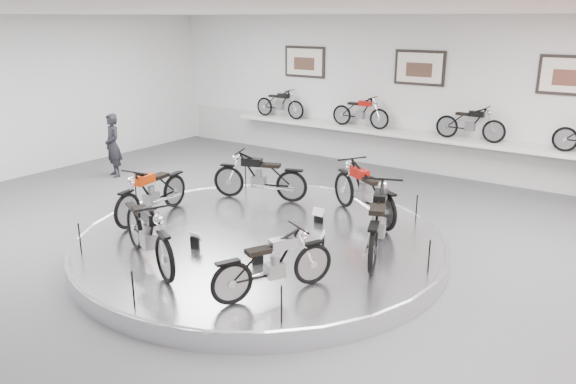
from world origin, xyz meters
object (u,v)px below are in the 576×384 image
Objects in this scene: bike_e at (148,232)px; visitor at (113,145)px; shelf at (411,135)px; bike_d at (152,192)px; bike_a at (378,220)px; bike_c at (260,176)px; display_platform at (261,243)px; bike_b at (364,191)px; bike_f at (274,263)px.

bike_e is 1.12× the size of visitor.
shelf is 8.34m from bike_e.
bike_d is at bearing -11.23° from visitor.
bike_a reaches higher than bike_d.
bike_d is (-0.98, -2.03, -0.00)m from bike_c.
bike_c reaches higher than bike_d.
display_platform is 2.13m from bike_c.
visitor is (-6.08, 1.73, 0.66)m from display_platform.
bike_c is at bearing 123.21° from bike_e.
shelf is 6.05× the size of bike_b.
bike_d is (-4.24, -0.89, -0.06)m from bike_a.
bike_e is (-2.66, -2.37, -0.03)m from bike_a.
bike_e is at bearing 79.95° from bike_c.
shelf is (0.00, 6.40, 0.85)m from display_platform.
visitor is at bearing -21.27° from bike_c.
display_platform is at bearing 91.04° from bike_b.
visitor reaches higher than bike_a.
bike_f is (-0.53, -2.07, -0.11)m from bike_a.
bike_a is 1.06× the size of bike_e.
visitor is (-5.43, 3.64, -0.02)m from bike_e.
display_platform is 4.11× the size of bike_f.
visitor is (-6.08, -4.67, -0.19)m from shelf.
bike_d is at bearing 44.42° from bike_c.
bike_c is at bearing 49.85° from bike_a.
bike_e reaches higher than shelf.
bike_b reaches higher than display_platform.
display_platform is at bearing 68.47° from bike_f.
bike_c is 1.10× the size of bike_f.
bike_f is at bearing 110.69° from bike_c.
bike_f is (2.13, 0.30, -0.07)m from bike_e.
bike_f is (1.48, -1.61, 0.61)m from display_platform.
bike_f is (1.48, -8.01, -0.24)m from shelf.
bike_b is 3.96m from bike_d.
bike_b is at bearing 33.30° from bike_f.
bike_a is at bearing 93.07° from bike_d.
bike_e is at bearing -15.77° from visitor.
bike_a is 3.56m from bike_e.
bike_c is at bearing 66.35° from bike_f.
visitor reaches higher than bike_c.
display_platform is 6.46m from shelf.
shelf is 6.10× the size of bike_e.
bike_f is at bearing 128.19° from bike_b.
bike_a is at bearing 9.15° from visitor.
visitor is at bearing 60.18° from bike_a.
bike_f reaches higher than display_platform.
bike_b is at bearing -77.27° from shelf.
bike_d is (-2.23, -0.43, 0.65)m from display_platform.
bike_a reaches higher than display_platform.
shelf is 7.67m from visitor.
display_platform is at bearing 81.89° from bike_a.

